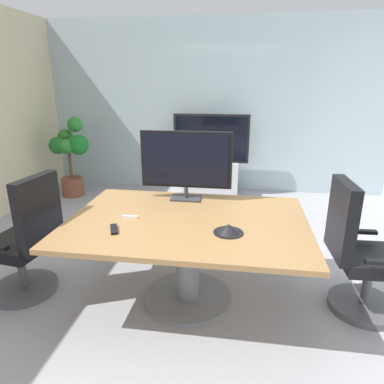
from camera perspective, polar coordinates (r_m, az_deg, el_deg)
ground_plane at (r=3.20m, az=-1.53°, el=-16.12°), size 7.28×7.28×0.00m
wall_back_glass_partition at (r=5.78m, az=3.90°, el=13.96°), size 5.66×0.10×2.76m
conference_table at (r=2.82m, az=-0.76°, el=-7.84°), size 1.91×1.33×0.74m
office_chair_left at (r=3.26m, az=-25.94°, el=-8.25°), size 0.62×0.60×1.09m
office_chair_right at (r=3.05m, az=26.16°, el=-10.06°), size 0.60×0.58×1.09m
tv_monitor at (r=3.12m, az=-0.99°, el=5.12°), size 0.84×0.18×0.64m
wall_display_unit at (r=5.58m, az=3.15°, el=4.03°), size 1.20×0.36×1.31m
potted_plant at (r=5.78m, az=-19.82°, el=6.13°), size 0.65×0.55×1.26m
conference_phone at (r=2.51m, az=6.12°, el=-6.20°), size 0.22×0.22×0.07m
remote_control at (r=2.62m, az=-12.95°, el=-6.08°), size 0.11×0.18×0.02m
whiteboard_marker at (r=2.82m, az=-10.36°, el=-4.09°), size 0.13×0.03×0.02m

